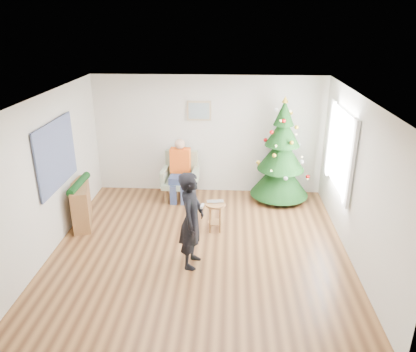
# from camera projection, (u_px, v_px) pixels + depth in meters

# --- Properties ---
(floor) EXTENTS (5.00, 5.00, 0.00)m
(floor) POSITION_uv_depth(u_px,v_px,m) (200.00, 247.00, 7.03)
(floor) COLOR brown
(floor) RESTS_ON ground
(ceiling) EXTENTS (5.00, 5.00, 0.00)m
(ceiling) POSITION_uv_depth(u_px,v_px,m) (199.00, 98.00, 6.06)
(ceiling) COLOR white
(ceiling) RESTS_ON wall_back
(wall_back) EXTENTS (5.00, 0.00, 5.00)m
(wall_back) POSITION_uv_depth(u_px,v_px,m) (208.00, 135.00, 8.86)
(wall_back) COLOR silver
(wall_back) RESTS_ON floor
(wall_front) EXTENTS (5.00, 0.00, 5.00)m
(wall_front) POSITION_uv_depth(u_px,v_px,m) (181.00, 268.00, 4.23)
(wall_front) COLOR silver
(wall_front) RESTS_ON floor
(wall_left) EXTENTS (0.00, 5.00, 5.00)m
(wall_left) POSITION_uv_depth(u_px,v_px,m) (49.00, 175.00, 6.68)
(wall_left) COLOR silver
(wall_left) RESTS_ON floor
(wall_right) EXTENTS (0.00, 5.00, 5.00)m
(wall_right) POSITION_uv_depth(u_px,v_px,m) (357.00, 182.00, 6.41)
(wall_right) COLOR silver
(wall_right) RESTS_ON floor
(window_panel) EXTENTS (0.04, 1.30, 1.40)m
(window_panel) POSITION_uv_depth(u_px,v_px,m) (341.00, 150.00, 7.27)
(window_panel) COLOR white
(window_panel) RESTS_ON wall_right
(curtains) EXTENTS (0.05, 1.75, 1.50)m
(curtains) POSITION_uv_depth(u_px,v_px,m) (339.00, 150.00, 7.27)
(curtains) COLOR white
(curtains) RESTS_ON wall_right
(christmas_tree) EXTENTS (1.25, 1.25, 2.25)m
(christmas_tree) POSITION_uv_depth(u_px,v_px,m) (281.00, 155.00, 8.52)
(christmas_tree) COLOR #3F2816
(christmas_tree) RESTS_ON floor
(stool) EXTENTS (0.37, 0.37, 0.56)m
(stool) POSITION_uv_depth(u_px,v_px,m) (215.00, 217.00, 7.48)
(stool) COLOR brown
(stool) RESTS_ON floor
(laptop) EXTENTS (0.33, 0.24, 0.02)m
(laptop) POSITION_uv_depth(u_px,v_px,m) (215.00, 203.00, 7.38)
(laptop) COLOR silver
(laptop) RESTS_ON stool
(armchair) EXTENTS (0.79, 0.73, 1.01)m
(armchair) POSITION_uv_depth(u_px,v_px,m) (181.00, 181.00, 8.83)
(armchair) COLOR gray
(armchair) RESTS_ON floor
(seated_person) EXTENTS (0.44, 0.62, 1.32)m
(seated_person) POSITION_uv_depth(u_px,v_px,m) (180.00, 169.00, 8.67)
(seated_person) COLOR navy
(seated_person) RESTS_ON armchair
(standing_man) EXTENTS (0.46, 0.63, 1.59)m
(standing_man) POSITION_uv_depth(u_px,v_px,m) (192.00, 220.00, 6.28)
(standing_man) COLOR black
(standing_man) RESTS_ON floor
(game_controller) EXTENTS (0.06, 0.13, 0.04)m
(game_controller) POSITION_uv_depth(u_px,v_px,m) (202.00, 206.00, 6.14)
(game_controller) COLOR white
(game_controller) RESTS_ON standing_man
(console) EXTENTS (0.58, 1.04, 0.80)m
(console) POSITION_uv_depth(u_px,v_px,m) (81.00, 204.00, 7.72)
(console) COLOR brown
(console) RESTS_ON floor
(garland) EXTENTS (0.14, 0.90, 0.14)m
(garland) POSITION_uv_depth(u_px,v_px,m) (79.00, 184.00, 7.56)
(garland) COLOR black
(garland) RESTS_ON console
(tapestry) EXTENTS (0.03, 1.50, 1.15)m
(tapestry) POSITION_uv_depth(u_px,v_px,m) (56.00, 155.00, 6.86)
(tapestry) COLOR black
(tapestry) RESTS_ON wall_left
(framed_picture) EXTENTS (0.52, 0.05, 0.42)m
(framed_picture) POSITION_uv_depth(u_px,v_px,m) (199.00, 111.00, 8.64)
(framed_picture) COLOR tan
(framed_picture) RESTS_ON wall_back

